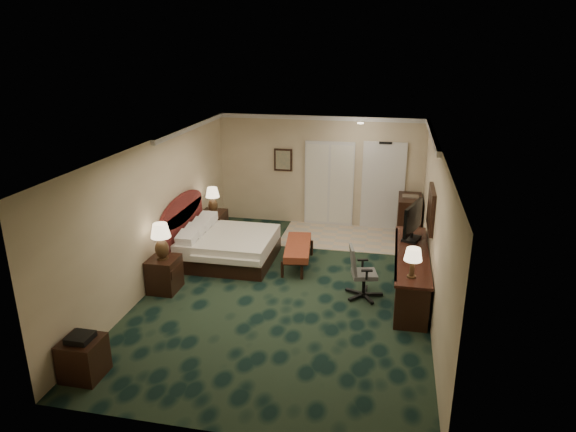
% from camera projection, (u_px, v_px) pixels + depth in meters
% --- Properties ---
extents(floor, '(5.00, 7.50, 0.00)m').
position_uv_depth(floor, '(288.00, 290.00, 9.49)').
color(floor, black).
rests_on(floor, ground).
extents(ceiling, '(5.00, 7.50, 0.00)m').
position_uv_depth(ceiling, '(288.00, 146.00, 8.62)').
color(ceiling, white).
rests_on(ceiling, wall_back).
extents(wall_back, '(5.00, 0.00, 2.70)m').
position_uv_depth(wall_back, '(319.00, 171.00, 12.53)').
color(wall_back, tan).
rests_on(wall_back, ground).
extents(wall_front, '(5.00, 0.00, 2.70)m').
position_uv_depth(wall_front, '(218.00, 333.00, 5.58)').
color(wall_front, tan).
rests_on(wall_front, ground).
extents(wall_left, '(0.00, 7.50, 2.70)m').
position_uv_depth(wall_left, '(157.00, 212.00, 9.54)').
color(wall_left, tan).
rests_on(wall_left, ground).
extents(wall_right, '(0.00, 7.50, 2.70)m').
position_uv_depth(wall_right, '(434.00, 231.00, 8.58)').
color(wall_right, tan).
rests_on(wall_right, ground).
extents(crown_molding, '(5.00, 7.50, 0.10)m').
position_uv_depth(crown_molding, '(288.00, 148.00, 8.64)').
color(crown_molding, silver).
rests_on(crown_molding, wall_back).
extents(tile_patch, '(3.20, 1.70, 0.01)m').
position_uv_depth(tile_patch, '(351.00, 237.00, 12.01)').
color(tile_patch, beige).
rests_on(tile_patch, ground).
extents(headboard, '(0.12, 2.00, 1.40)m').
position_uv_depth(headboard, '(183.00, 227.00, 10.67)').
color(headboard, '#471117').
rests_on(headboard, ground).
extents(entry_door, '(1.02, 0.06, 2.18)m').
position_uv_depth(entry_door, '(383.00, 187.00, 12.30)').
color(entry_door, silver).
rests_on(entry_door, ground).
extents(closet_doors, '(1.20, 0.06, 2.10)m').
position_uv_depth(closet_doors, '(329.00, 184.00, 12.54)').
color(closet_doors, silver).
rests_on(closet_doors, ground).
extents(wall_art, '(0.45, 0.06, 0.55)m').
position_uv_depth(wall_art, '(283.00, 160.00, 12.59)').
color(wall_art, slate).
rests_on(wall_art, wall_back).
extents(wall_mirror, '(0.05, 0.95, 0.75)m').
position_uv_depth(wall_mirror, '(431.00, 209.00, 9.07)').
color(wall_mirror, white).
rests_on(wall_mirror, wall_right).
extents(bed, '(1.84, 1.70, 0.58)m').
position_uv_depth(bed, '(229.00, 248.00, 10.67)').
color(bed, silver).
rests_on(bed, ground).
extents(nightstand_near, '(0.51, 0.58, 0.63)m').
position_uv_depth(nightstand_near, '(164.00, 274.00, 9.39)').
color(nightstand_near, black).
rests_on(nightstand_near, ground).
extents(nightstand_far, '(0.53, 0.61, 0.66)m').
position_uv_depth(nightstand_far, '(213.00, 226.00, 11.82)').
color(nightstand_far, black).
rests_on(nightstand_far, ground).
extents(lamp_near, '(0.38, 0.38, 0.67)m').
position_uv_depth(lamp_near, '(161.00, 241.00, 9.17)').
color(lamp_near, black).
rests_on(lamp_near, nightstand_near).
extents(lamp_far, '(0.32, 0.32, 0.59)m').
position_uv_depth(lamp_far, '(213.00, 200.00, 11.60)').
color(lamp_far, black).
rests_on(lamp_far, nightstand_far).
extents(bed_bench, '(0.65, 1.45, 0.47)m').
position_uv_depth(bed_bench, '(298.00, 255.00, 10.44)').
color(bed_bench, maroon).
rests_on(bed_bench, ground).
extents(side_table, '(0.52, 0.52, 0.56)m').
position_uv_depth(side_table, '(83.00, 358.00, 6.97)').
color(side_table, black).
rests_on(side_table, ground).
extents(desk, '(0.59, 2.75, 0.79)m').
position_uv_depth(desk, '(410.00, 273.00, 9.25)').
color(desk, black).
rests_on(desk, ground).
extents(tv, '(0.37, 0.90, 0.72)m').
position_uv_depth(tv, '(413.00, 222.00, 9.60)').
color(tv, black).
rests_on(tv, desk).
extents(desk_lamp, '(0.35, 0.35, 0.51)m').
position_uv_depth(desk_lamp, '(413.00, 263.00, 8.10)').
color(desk_lamp, black).
rests_on(desk_lamp, desk).
extents(desk_chair, '(0.67, 0.64, 0.97)m').
position_uv_depth(desk_chair, '(364.00, 272.00, 9.09)').
color(desk_chair, '#595959').
rests_on(desk_chair, ground).
extents(minibar, '(0.52, 0.94, 0.99)m').
position_uv_depth(minibar, '(409.00, 217.00, 11.88)').
color(minibar, black).
rests_on(minibar, ground).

